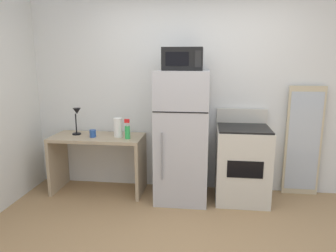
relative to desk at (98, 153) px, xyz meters
The scene contains 10 objects.
wall_back_white 1.49m from the desk, 15.51° to the left, with size 5.00×0.10×2.60m, color silver.
desk is the anchor object (origin of this frame).
desk_lamp 0.54m from the desk, behind, with size 0.14×0.12×0.35m.
paper_towel_roll 0.44m from the desk, ahead, with size 0.11×0.11×0.24m, color white.
spray_bottle 0.54m from the desk, 12.16° to the right, with size 0.06×0.06×0.25m.
coffee_mug 0.28m from the desk, 119.83° to the right, with size 0.08×0.08×0.10m, color #264C99.
refrigerator 1.13m from the desk, ahead, with size 0.63×0.68×1.59m.
microwave 1.62m from the desk, ahead, with size 0.46×0.35×0.26m.
oven_range 1.83m from the desk, ahead, with size 0.63×0.61×1.10m.
leaning_mirror 2.62m from the desk, ahead, with size 0.44×0.03×1.40m.
Camera 1 is at (0.15, -2.39, 1.71)m, focal length 33.31 mm.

